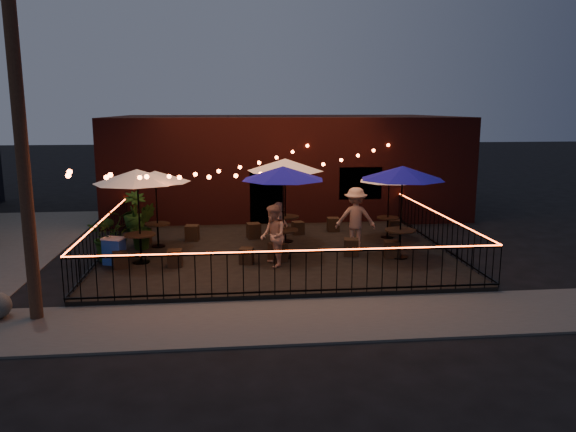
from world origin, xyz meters
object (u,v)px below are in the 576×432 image
at_px(cafe_table_3, 285,166).
at_px(cafe_table_5, 389,178).
at_px(cafe_table_2, 283,174).
at_px(cafe_table_4, 403,174).
at_px(utility_pole, 20,126).
at_px(cafe_table_1, 155,178).
at_px(cooler, 114,251).
at_px(cafe_table_0, 137,177).

xyz_separation_m(cafe_table_3, cafe_table_5, (3.40, 0.23, -0.43)).
relative_size(cafe_table_2, cafe_table_4, 1.04).
relative_size(utility_pole, cafe_table_1, 3.28).
bearing_deg(cafe_table_5, cafe_table_3, -176.18).
relative_size(utility_pole, cafe_table_5, 3.62).
bearing_deg(cafe_table_5, cafe_table_1, -176.54).
height_order(cafe_table_3, cafe_table_5, cafe_table_3).
bearing_deg(cafe_table_1, cafe_table_5, 3.46).
bearing_deg(cafe_table_2, cooler, -177.34).
xyz_separation_m(cafe_table_2, cafe_table_3, (0.25, 1.88, 0.04)).
relative_size(utility_pole, cafe_table_2, 2.79).
distance_m(cafe_table_1, cafe_table_5, 7.36).
bearing_deg(cooler, cafe_table_1, 83.32).
height_order(utility_pole, cafe_table_3, utility_pole).
relative_size(utility_pole, cooler, 10.74).
bearing_deg(utility_pole, cafe_table_2, 34.66).
relative_size(cafe_table_1, cafe_table_2, 0.85).
bearing_deg(cafe_table_2, cafe_table_3, 82.35).
distance_m(cafe_table_2, cafe_table_4, 3.32).
bearing_deg(cafe_table_3, utility_pole, -135.40).
xyz_separation_m(utility_pole, cooler, (0.90, 3.62, -3.47)).
height_order(cafe_table_3, cooler, cafe_table_3).
relative_size(utility_pole, cafe_table_3, 2.77).
xyz_separation_m(cafe_table_3, cooler, (-4.90, -2.10, -2.04)).
distance_m(utility_pole, cafe_table_3, 8.27).
bearing_deg(cafe_table_3, cafe_table_1, -176.84).
relative_size(cafe_table_5, cooler, 2.96).
height_order(cafe_table_0, cafe_table_4, cafe_table_4).
height_order(utility_pole, cafe_table_5, utility_pole).
height_order(utility_pole, cafe_table_2, utility_pole).
xyz_separation_m(cafe_table_1, cooler, (-0.95, -1.88, -1.76)).
height_order(cafe_table_4, cafe_table_5, cafe_table_4).
bearing_deg(cafe_table_0, cafe_table_4, -2.03).
bearing_deg(cooler, cafe_table_0, 27.74).
bearing_deg(cooler, cafe_table_3, 43.31).
xyz_separation_m(cafe_table_0, cafe_table_1, (0.25, 1.79, -0.23)).
bearing_deg(cafe_table_4, cafe_table_5, 81.82).
height_order(cafe_table_0, cooler, cafe_table_0).
distance_m(cafe_table_1, cafe_table_3, 3.97).
relative_size(cafe_table_0, cooler, 3.47).
distance_m(utility_pole, cafe_table_5, 11.11).
bearing_deg(cooler, cafe_table_5, 35.77).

